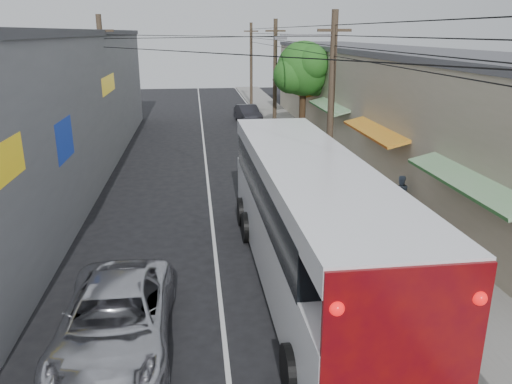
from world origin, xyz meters
TOP-DOWN VIEW (x-y plane):
  - sidewalk at (6.50, 20.00)m, footprint 3.00×80.00m
  - building_right at (10.99, 22.00)m, footprint 7.09×40.00m
  - building_left at (-8.50, 18.00)m, footprint 7.20×36.00m
  - utility_poles at (3.13, 20.33)m, footprint 11.80×45.28m
  - street_tree at (6.87, 26.02)m, footprint 4.40×4.00m
  - coach_bus at (2.58, 5.59)m, footprint 3.18×13.34m
  - jeepney at (-2.52, 2.86)m, footprint 2.55×5.51m
  - parked_suv at (3.80, 14.90)m, footprint 2.56×5.55m
  - parked_car_mid at (4.60, 22.10)m, footprint 1.79×3.84m
  - parked_car_far at (3.80, 33.17)m, footprint 2.09×4.49m
  - pedestrian_near at (5.40, 10.30)m, footprint 0.66×0.43m
  - pedestrian_far at (7.60, 10.73)m, footprint 0.83×0.69m

SIDE VIEW (x-z plane):
  - sidewalk at x=6.50m, z-range 0.00..0.12m
  - parked_car_mid at x=4.60m, z-range 0.00..1.27m
  - parked_car_far at x=3.80m, z-range 0.00..1.42m
  - jeepney at x=-2.52m, z-range 0.00..1.53m
  - parked_suv at x=3.80m, z-range 0.00..1.57m
  - pedestrian_far at x=7.60m, z-range 0.12..1.67m
  - pedestrian_near at x=5.40m, z-range 0.12..1.91m
  - coach_bus at x=2.58m, z-range 0.07..3.90m
  - building_right at x=10.99m, z-range 0.03..6.28m
  - building_left at x=-8.50m, z-range 0.03..7.28m
  - utility_poles at x=3.13m, z-range 0.13..8.13m
  - street_tree at x=6.87m, z-range 1.37..7.97m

